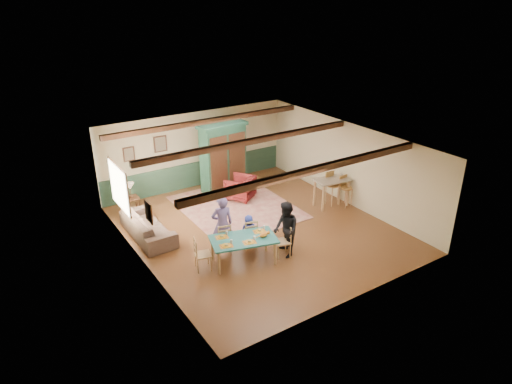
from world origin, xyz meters
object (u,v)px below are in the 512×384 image
cat (263,234)px  sofa (148,226)px  dining_chair_end_left (203,254)px  dining_chair_far_right (250,233)px  person_man (222,224)px  dining_chair_far_left (223,237)px  table_lamp (130,190)px  counter_table (331,192)px  end_table (132,205)px  armchair (240,188)px  person_child (249,231)px  bar_stool_right (346,191)px  person_woman (286,230)px  dining_chair_end_right (282,241)px  bar_stool_left (333,189)px  dining_table (244,250)px  armoire (223,157)px

cat → sofa: (-2.05, 2.89, -0.45)m
dining_chair_end_left → dining_chair_far_right: bearing=-65.1°
person_man → sofa: person_man is taller
dining_chair_far_left → cat: dining_chair_far_left is taller
table_lamp → counter_table: table_lamp is taller
dining_chair_far_left → end_table: dining_chair_far_left is taller
armchair → table_lamp: size_ratio=1.79×
person_child → sofa: person_child is taller
dining_chair_far_right → bar_stool_right: 4.08m
dining_chair_end_left → person_child: person_child is taller
person_child → armchair: size_ratio=1.07×
person_woman → counter_table: bearing=133.7°
dining_chair_far_right → end_table: bearing=-47.4°
person_woman → bar_stool_right: person_woman is taller
table_lamp → bar_stool_right: size_ratio=0.47×
person_child → cat: bearing=99.5°
person_woman → cat: bearing=-81.9°
dining_chair_far_left → dining_chair_end_right: size_ratio=1.00×
sofa → bar_stool_right: bar_stool_right is taller
dining_chair_far_right → person_woman: (0.58, -0.85, 0.32)m
person_man → end_table: (-1.28, 3.59, -0.53)m
dining_chair_far_right → dining_chair_end_left: bearing=24.9°
end_table → bar_stool_left: (5.74, -3.00, 0.29)m
person_man → dining_chair_end_right: bearing=152.7°
dining_chair_end_left → table_lamp: 4.15m
sofa → table_lamp: table_lamp is taller
end_table → bar_stool_right: (6.02, -3.34, 0.25)m
dining_chair_end_right → person_man: (-1.19, 1.10, 0.36)m
dining_table → dining_chair_end_right: bearing=-15.4°
dining_chair_far_left → dining_chair_far_right: bearing=-180.0°
armchair → sofa: 3.67m
cat → armoire: 4.89m
dining_chair_far_left → end_table: size_ratio=1.65×
dining_chair_far_left → sofa: size_ratio=0.38×
dining_chair_far_right → armchair: bearing=-101.3°
person_woman → table_lamp: bearing=-136.0°
sofa → table_lamp: size_ratio=4.70×
person_man → person_woman: size_ratio=1.05×
dining_chair_end_right → counter_table: (3.18, 1.63, 0.02)m
dining_chair_end_right → armchair: 3.86m
armchair → person_child: bearing=28.6°
person_child → cat: (-0.09, -0.84, 0.31)m
end_table → table_lamp: (0.00, 0.00, 0.51)m
person_man → bar_stool_left: bearing=-157.0°
person_woman → cat: 0.66m
person_man → bar_stool_right: (4.74, 0.25, -0.28)m
person_woman → bar_stool_left: person_woman is taller
bar_stool_left → person_woman: bearing=-154.4°
person_child → table_lamp: table_lamp is taller
person_woman → cat: person_woman is taller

